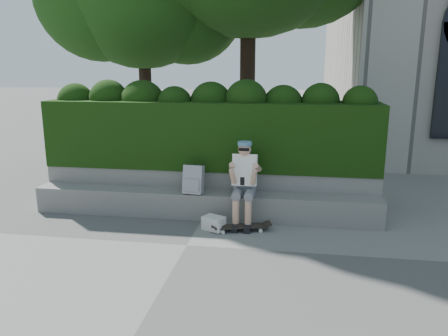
% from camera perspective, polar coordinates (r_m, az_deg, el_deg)
% --- Properties ---
extents(ground, '(80.00, 80.00, 0.00)m').
position_cam_1_polar(ground, '(6.55, -4.88, -10.03)').
color(ground, slate).
rests_on(ground, ground).
extents(bench_ledge, '(6.00, 0.45, 0.45)m').
position_cam_1_polar(bench_ledge, '(7.61, -2.70, -4.77)').
color(bench_ledge, gray).
rests_on(bench_ledge, ground).
extents(planter_wall, '(6.00, 0.50, 0.75)m').
position_cam_1_polar(planter_wall, '(8.01, -2.04, -2.71)').
color(planter_wall, gray).
rests_on(planter_wall, ground).
extents(hedge, '(6.00, 1.00, 1.20)m').
position_cam_1_polar(hedge, '(8.01, -1.79, 4.45)').
color(hedge, black).
rests_on(hedge, planter_wall).
extents(person, '(0.40, 0.76, 1.38)m').
position_cam_1_polar(person, '(7.18, 2.67, -1.50)').
color(person, slate).
rests_on(person, ground).
extents(skateboard, '(0.88, 0.42, 0.09)m').
position_cam_1_polar(skateboard, '(7.03, 2.24, -7.65)').
color(skateboard, black).
rests_on(skateboard, ground).
extents(backpack_plaid, '(0.34, 0.20, 0.49)m').
position_cam_1_polar(backpack_plaid, '(7.41, -4.02, -1.52)').
color(backpack_plaid, '#BABABF').
rests_on(backpack_plaid, bench_ledge).
extents(backpack_ground, '(0.40, 0.36, 0.21)m').
position_cam_1_polar(backpack_ground, '(7.08, -1.35, -7.20)').
color(backpack_ground, silver).
rests_on(backpack_ground, ground).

